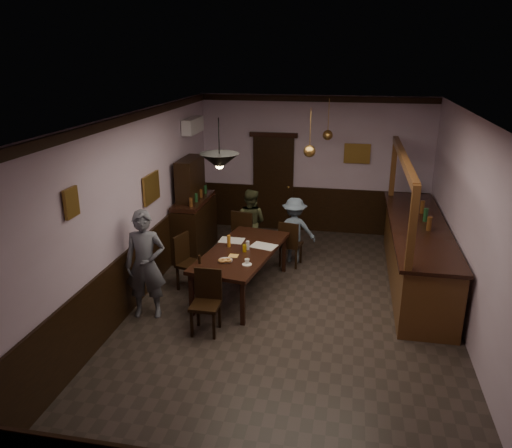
% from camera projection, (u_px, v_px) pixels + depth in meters
% --- Properties ---
extents(room, '(5.01, 8.01, 3.01)m').
position_uv_depth(room, '(292.00, 224.00, 7.19)').
color(room, '#2D2621').
rests_on(room, ground).
extents(dining_table, '(1.35, 2.33, 0.75)m').
position_uv_depth(dining_table, '(242.00, 254.00, 8.26)').
color(dining_table, black).
rests_on(dining_table, ground).
extents(chair_far_left, '(0.53, 0.53, 1.01)m').
position_uv_depth(chair_far_left, '(244.00, 233.00, 9.57)').
color(chair_far_left, black).
rests_on(chair_far_left, ground).
extents(chair_far_right, '(0.45, 0.45, 0.89)m').
position_uv_depth(chair_far_right, '(290.00, 242.00, 9.30)').
color(chair_far_right, black).
rests_on(chair_far_right, ground).
extents(chair_near, '(0.41, 0.41, 0.93)m').
position_uv_depth(chair_near, '(207.00, 298.00, 7.14)').
color(chair_near, black).
rests_on(chair_near, ground).
extents(chair_side, '(0.51, 0.51, 0.95)m').
position_uv_depth(chair_side, '(187.00, 259.00, 8.45)').
color(chair_side, black).
rests_on(chair_side, ground).
extents(person_standing, '(0.68, 0.51, 1.68)m').
position_uv_depth(person_standing, '(145.00, 265.00, 7.44)').
color(person_standing, '#585A64').
rests_on(person_standing, ground).
extents(person_seated_left, '(0.74, 0.62, 1.35)m').
position_uv_depth(person_seated_left, '(250.00, 223.00, 9.78)').
color(person_seated_left, '#3E4127').
rests_on(person_seated_left, ground).
extents(person_seated_right, '(0.85, 0.53, 1.27)m').
position_uv_depth(person_seated_right, '(294.00, 230.00, 9.50)').
color(person_seated_right, slate).
rests_on(person_seated_right, ground).
extents(newspaper_left, '(0.43, 0.31, 0.01)m').
position_uv_depth(newspaper_left, '(232.00, 240.00, 8.65)').
color(newspaper_left, silver).
rests_on(newspaper_left, dining_table).
extents(newspaper_right, '(0.48, 0.40, 0.01)m').
position_uv_depth(newspaper_right, '(264.00, 246.00, 8.39)').
color(newspaper_right, silver).
rests_on(newspaper_right, dining_table).
extents(napkin, '(0.17, 0.17, 0.00)m').
position_uv_depth(napkin, '(233.00, 256.00, 8.00)').
color(napkin, '#E8B155').
rests_on(napkin, dining_table).
extents(saucer, '(0.15, 0.15, 0.01)m').
position_uv_depth(saucer, '(247.00, 264.00, 7.66)').
color(saucer, white).
rests_on(saucer, dining_table).
extents(coffee_cup, '(0.09, 0.09, 0.07)m').
position_uv_depth(coffee_cup, '(247.00, 261.00, 7.67)').
color(coffee_cup, white).
rests_on(coffee_cup, saucer).
extents(pastry_plate, '(0.22, 0.22, 0.01)m').
position_uv_depth(pastry_plate, '(225.00, 260.00, 7.81)').
color(pastry_plate, white).
rests_on(pastry_plate, dining_table).
extents(pastry_ring_a, '(0.13, 0.13, 0.04)m').
position_uv_depth(pastry_ring_a, '(222.00, 261.00, 7.73)').
color(pastry_ring_a, '#C68C47').
rests_on(pastry_ring_a, pastry_plate).
extents(pastry_ring_b, '(0.13, 0.13, 0.04)m').
position_uv_depth(pastry_ring_b, '(228.00, 260.00, 7.74)').
color(pastry_ring_b, '#C68C47').
rests_on(pastry_ring_b, pastry_plate).
extents(soda_can, '(0.07, 0.07, 0.12)m').
position_uv_depth(soda_can, '(245.00, 248.00, 8.14)').
color(soda_can, yellow).
rests_on(soda_can, dining_table).
extents(beer_glass, '(0.06, 0.06, 0.20)m').
position_uv_depth(beer_glass, '(229.00, 241.00, 8.35)').
color(beer_glass, '#BF721E').
rests_on(beer_glass, dining_table).
extents(water_glass, '(0.06, 0.06, 0.15)m').
position_uv_depth(water_glass, '(248.00, 245.00, 8.23)').
color(water_glass, silver).
rests_on(water_glass, dining_table).
extents(pepper_mill, '(0.04, 0.04, 0.14)m').
position_uv_depth(pepper_mill, '(200.00, 259.00, 7.68)').
color(pepper_mill, black).
rests_on(pepper_mill, dining_table).
extents(sideboard, '(0.52, 1.46, 1.93)m').
position_uv_depth(sideboard, '(194.00, 216.00, 9.86)').
color(sideboard, black).
rests_on(sideboard, ground).
extents(bar_counter, '(0.94, 4.04, 2.27)m').
position_uv_depth(bar_counter, '(416.00, 252.00, 8.61)').
color(bar_counter, '#543316').
rests_on(bar_counter, ground).
extents(door_back, '(0.90, 0.06, 2.10)m').
position_uv_depth(door_back, '(273.00, 184.00, 11.16)').
color(door_back, black).
rests_on(door_back, ground).
extents(ac_unit, '(0.20, 0.85, 0.30)m').
position_uv_depth(ac_unit, '(193.00, 126.00, 9.99)').
color(ac_unit, white).
rests_on(ac_unit, ground).
extents(picture_left_small, '(0.04, 0.28, 0.36)m').
position_uv_depth(picture_left_small, '(71.00, 203.00, 5.93)').
color(picture_left_small, olive).
rests_on(picture_left_small, ground).
extents(picture_left_large, '(0.04, 0.62, 0.48)m').
position_uv_depth(picture_left_large, '(151.00, 188.00, 8.30)').
color(picture_left_large, olive).
rests_on(picture_left_large, ground).
extents(picture_back, '(0.55, 0.04, 0.42)m').
position_uv_depth(picture_back, '(357.00, 154.00, 10.60)').
color(picture_back, olive).
rests_on(picture_back, ground).
extents(pendant_iron, '(0.56, 0.56, 0.71)m').
position_uv_depth(pendant_iron, '(219.00, 161.00, 6.99)').
color(pendant_iron, black).
rests_on(pendant_iron, ground).
extents(pendant_brass_mid, '(0.20, 0.20, 0.81)m').
position_uv_depth(pendant_brass_mid, '(310.00, 151.00, 8.21)').
color(pendant_brass_mid, '#BF8C3F').
rests_on(pendant_brass_mid, ground).
extents(pendant_brass_far, '(0.20, 0.20, 0.81)m').
position_uv_depth(pendant_brass_far, '(328.00, 135.00, 9.79)').
color(pendant_brass_far, '#BF8C3F').
rests_on(pendant_brass_far, ground).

